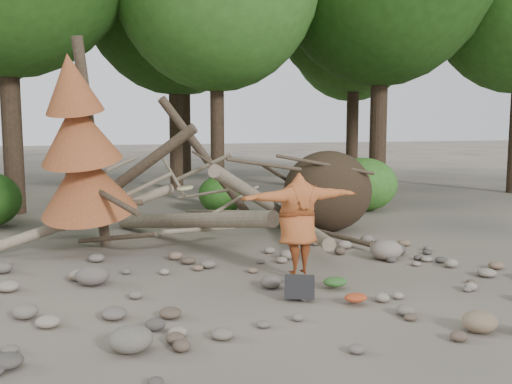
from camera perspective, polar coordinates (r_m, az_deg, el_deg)
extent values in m
plane|color=#514C44|center=(9.32, 3.33, -9.65)|extent=(120.00, 120.00, 0.00)
ellipsoid|color=#332619|center=(14.00, 7.20, 0.08)|extent=(2.20, 1.87, 1.98)
cylinder|color=gray|center=(12.43, -6.99, -2.85)|extent=(2.61, 5.11, 1.08)
cylinder|color=gray|center=(13.28, 0.27, -0.64)|extent=(3.18, 3.71, 1.90)
cylinder|color=brown|center=(13.05, -12.94, 1.26)|extent=(3.08, 1.91, 2.49)
cylinder|color=gray|center=(12.98, 4.57, -3.30)|extent=(1.13, 4.98, 0.43)
cylinder|color=brown|center=(13.49, -4.96, 3.30)|extent=(2.39, 1.03, 2.89)
cylinder|color=gray|center=(12.51, -16.30, -2.32)|extent=(3.71, 0.86, 1.20)
cylinder|color=#4C3F30|center=(12.11, -13.83, -4.47)|extent=(1.52, 1.70, 0.49)
cylinder|color=gray|center=(13.32, -2.45, -1.05)|extent=(1.57, 0.85, 0.69)
cylinder|color=#4C3F30|center=(14.22, 3.27, 1.08)|extent=(1.92, 1.25, 1.10)
cylinder|color=gray|center=(12.76, -8.34, 1.69)|extent=(0.37, 1.42, 0.85)
cylinder|color=#4C3F30|center=(12.98, 7.53, -4.24)|extent=(0.79, 2.54, 0.12)
cylinder|color=gray|center=(11.90, -5.52, -3.76)|extent=(1.78, 1.11, 0.29)
cylinder|color=#4C3F30|center=(12.17, -16.06, 4.54)|extent=(0.67, 1.13, 4.35)
cone|color=brown|center=(11.90, -16.67, 1.09)|extent=(2.06, 2.13, 1.86)
cone|color=brown|center=(11.64, -17.35, 5.87)|extent=(1.71, 1.78, 1.65)
cone|color=brown|center=(11.47, -18.00, 10.33)|extent=(1.23, 1.30, 1.41)
cylinder|color=#38281C|center=(18.05, -23.53, 12.21)|extent=(0.56, 0.56, 8.96)
cylinder|color=#38281C|center=(18.06, -3.92, 9.87)|extent=(0.44, 0.44, 7.14)
cylinder|color=#38281C|center=(20.89, 12.29, 12.52)|extent=(0.60, 0.60, 9.45)
cylinder|color=#38281C|center=(22.90, -8.10, 10.97)|extent=(0.52, 0.52, 8.54)
cylinder|color=#38281C|center=(24.84, 9.70, 10.14)|extent=(0.50, 0.50, 8.12)
cylinder|color=#38281C|center=(29.36, -7.13, 10.31)|extent=(0.54, 0.54, 8.75)
cylinder|color=#38281C|center=(31.71, 9.49, 9.20)|extent=(0.46, 0.46, 7.84)
ellipsoid|color=#2D631C|center=(32.14, 9.65, 16.60)|extent=(7.17, 7.17, 8.60)
ellipsoid|color=#2D631C|center=(16.76, -3.41, -0.21)|extent=(1.40, 1.40, 1.12)
ellipsoid|color=#377524|center=(17.48, 10.73, 0.77)|extent=(2.00, 2.00, 1.60)
imported|color=#A85126|center=(9.76, 4.21, -3.15)|extent=(2.17, 0.68, 1.74)
cylinder|color=#9B9262|center=(8.82, -7.10, 0.41)|extent=(0.28, 0.28, 0.08)
cube|color=black|center=(8.72, 4.37, -9.80)|extent=(0.53, 0.44, 0.30)
ellipsoid|color=#2D5A24|center=(9.35, 7.91, -9.18)|extent=(0.40, 0.33, 0.15)
ellipsoid|color=#9F3A1B|center=(8.63, 9.95, -10.68)|extent=(0.34, 0.28, 0.12)
ellipsoid|color=#635E53|center=(7.01, -12.41, -14.18)|extent=(0.52, 0.47, 0.31)
ellipsoid|color=#7A654C|center=(7.99, 21.47, -11.97)|extent=(0.46, 0.42, 0.28)
ellipsoid|color=gray|center=(11.44, 12.91, -5.67)|extent=(0.64, 0.58, 0.38)
ellipsoid|color=#5E564F|center=(9.84, -16.02, -8.02)|extent=(0.55, 0.49, 0.33)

